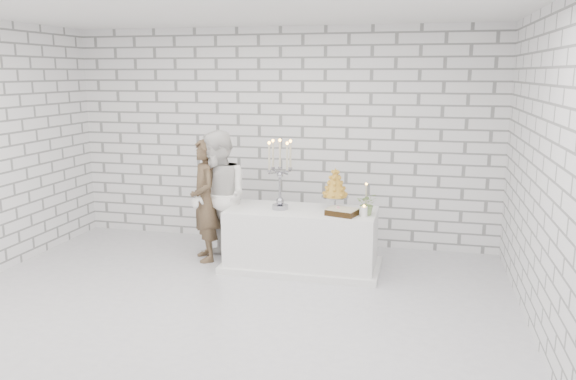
% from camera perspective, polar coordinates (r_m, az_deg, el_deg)
% --- Properties ---
extents(ground, '(6.00, 5.00, 0.01)m').
position_cam_1_polar(ground, '(6.02, -6.58, -11.71)').
color(ground, silver).
rests_on(ground, ground).
extents(ceiling, '(6.00, 5.00, 0.01)m').
position_cam_1_polar(ceiling, '(5.56, -7.34, 17.97)').
color(ceiling, white).
rests_on(ceiling, ground).
extents(wall_back, '(6.00, 0.01, 3.00)m').
position_cam_1_polar(wall_back, '(7.97, -0.74, 5.34)').
color(wall_back, white).
rests_on(wall_back, ground).
extents(wall_front, '(6.00, 0.01, 3.00)m').
position_cam_1_polar(wall_front, '(3.41, -21.52, -4.15)').
color(wall_front, white).
rests_on(wall_front, ground).
extents(wall_right, '(0.01, 5.00, 3.00)m').
position_cam_1_polar(wall_right, '(5.37, 24.71, 1.15)').
color(wall_right, white).
rests_on(wall_right, ground).
extents(cake_table, '(1.80, 0.80, 0.75)m').
position_cam_1_polar(cake_table, '(7.00, 1.38, -4.97)').
color(cake_table, white).
rests_on(cake_table, ground).
extents(groom, '(0.63, 0.69, 1.57)m').
position_cam_1_polar(groom, '(7.32, -8.34, -1.03)').
color(groom, '#4D3B2A').
rests_on(groom, ground).
extents(bride, '(1.04, 1.02, 1.69)m').
position_cam_1_polar(bride, '(7.17, -6.93, -0.78)').
color(bride, white).
rests_on(bride, ground).
extents(candelabra, '(0.37, 0.37, 0.86)m').
position_cam_1_polar(candelabra, '(6.84, -0.81, 1.58)').
color(candelabra, '#94939C').
rests_on(candelabra, cake_table).
extents(croquembouche, '(0.37, 0.37, 0.51)m').
position_cam_1_polar(croquembouche, '(6.90, 4.75, 0.15)').
color(croquembouche, '#B67F21').
rests_on(croquembouche, cake_table).
extents(chocolate_cake, '(0.39, 0.33, 0.08)m').
position_cam_1_polar(chocolate_cake, '(6.65, 5.44, -2.20)').
color(chocolate_cake, black).
rests_on(chocolate_cake, cake_table).
extents(pillar_candle, '(0.10, 0.10, 0.12)m').
position_cam_1_polar(pillar_candle, '(6.61, 7.64, -2.19)').
color(pillar_candle, white).
rests_on(pillar_candle, cake_table).
extents(extra_taper, '(0.07, 0.07, 0.32)m').
position_cam_1_polar(extra_taper, '(6.88, 7.85, -0.78)').
color(extra_taper, beige).
rests_on(extra_taper, cake_table).
extents(flowers, '(0.25, 0.22, 0.27)m').
position_cam_1_polar(flowers, '(6.69, 7.99, -1.37)').
color(flowers, '#588549').
rests_on(flowers, cake_table).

